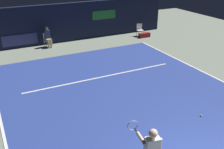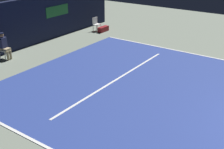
% 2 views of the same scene
% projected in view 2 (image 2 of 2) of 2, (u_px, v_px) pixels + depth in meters
% --- Properties ---
extents(ground_plane, '(30.91, 30.91, 0.00)m').
position_uv_depth(ground_plane, '(162.00, 93.00, 11.26)').
color(ground_plane, gray).
extents(court_surface, '(9.88, 11.94, 0.01)m').
position_uv_depth(court_surface, '(162.00, 92.00, 11.25)').
color(court_surface, navy).
rests_on(court_surface, ground).
extents(line_sideline_left, '(0.10, 11.94, 0.01)m').
position_uv_depth(line_sideline_left, '(205.00, 56.00, 14.92)').
color(line_sideline_left, white).
rests_on(line_sideline_left, court_surface).
extents(line_service, '(7.71, 0.10, 0.01)m').
position_uv_depth(line_service, '(117.00, 79.00, 12.35)').
color(line_service, white).
rests_on(line_service, court_surface).
extents(back_wall, '(15.88, 0.33, 2.60)m').
position_uv_depth(back_wall, '(12.00, 26.00, 15.32)').
color(back_wall, '#141933').
rests_on(back_wall, ground).
extents(line_judge_on_chair, '(0.49, 0.57, 1.32)m').
position_uv_depth(line_judge_on_chair, '(4.00, 46.00, 14.33)').
color(line_judge_on_chair, white).
rests_on(line_judge_on_chair, ground).
extents(courtside_chair_near, '(0.51, 0.49, 0.88)m').
position_uv_depth(courtside_chair_near, '(96.00, 23.00, 19.23)').
color(courtside_chair_near, white).
rests_on(courtside_chair_near, ground).
extents(equipment_bag, '(0.84, 0.33, 0.32)m').
position_uv_depth(equipment_bag, '(103.00, 29.00, 19.19)').
color(equipment_bag, maroon).
rests_on(equipment_bag, ground).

